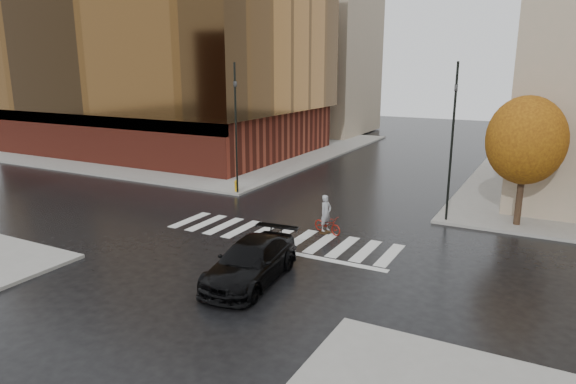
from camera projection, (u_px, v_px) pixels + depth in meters
name	position (u px, v px, depth m)	size (l,w,h in m)	color
ground	(275.00, 239.00, 24.45)	(120.00, 120.00, 0.00)	black
sidewalk_nw	(197.00, 145.00, 52.00)	(30.00, 30.00, 0.15)	gray
crosswalk	(280.00, 236.00, 24.88)	(12.00, 3.00, 0.01)	silver
office_glass	(164.00, 62.00, 47.89)	(27.00, 19.00, 16.00)	maroon
building_nw_far	(311.00, 46.00, 60.96)	(14.00, 12.00, 20.00)	tan
tree_ne_a	(526.00, 141.00, 25.12)	(3.80, 3.80, 6.50)	#311D15
sedan	(251.00, 262.00, 19.53)	(2.19, 5.38, 1.56)	black
cyclist	(327.00, 220.00, 25.14)	(1.79, 1.12, 1.92)	maroon
traffic_light_nw	(236.00, 119.00, 31.55)	(0.21, 0.17, 8.05)	black
traffic_light_ne	(453.00, 130.00, 25.85)	(0.21, 0.24, 8.09)	black
fire_hydrant	(237.00, 185.00, 32.85)	(0.27, 0.27, 0.75)	#E5A30D
manhole	(325.00, 232.00, 25.36)	(0.63, 0.63, 0.01)	#412D17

